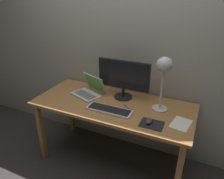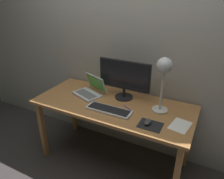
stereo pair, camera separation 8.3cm
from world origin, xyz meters
The scene contains 11 objects.
ground_plane centered at (0.00, 0.00, 0.00)m, with size 4.80×4.80×0.00m, color #383333.
back_wall centered at (0.00, 0.40, 1.30)m, with size 4.80×0.06×2.60m, color #A8A099.
desk centered at (0.00, 0.00, 0.66)m, with size 1.60×0.70×0.74m.
monitor centered at (0.04, 0.16, 0.98)m, with size 0.55×0.19×0.41m.
keyboard_main centered at (0.03, -0.15, 0.75)m, with size 0.44×0.14×0.03m.
laptop centered at (-0.31, 0.09, 0.80)m, with size 0.37×0.35×0.21m.
desk_lamp centered at (0.46, 0.08, 1.13)m, with size 0.15×0.15×0.52m.
mousepad centered at (0.45, -0.20, 0.74)m, with size 0.20×0.16×0.00m, color black.
mouse centered at (0.43, -0.19, 0.76)m, with size 0.06×0.10×0.03m, color #38383A.
paper_sheet_near_mouse centered at (0.68, -0.08, 0.74)m, with size 0.15×0.21×0.00m, color white.
pen centered at (0.17, -0.03, 0.74)m, with size 0.01×0.01×0.14m, color #2633A5.
Camera 2 is at (0.85, -1.69, 1.79)m, focal length 34.31 mm.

